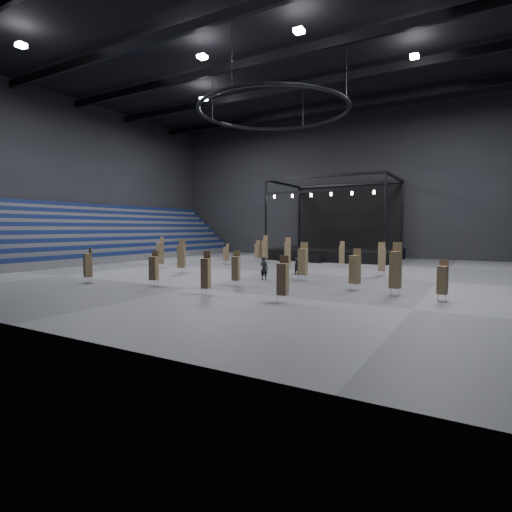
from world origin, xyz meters
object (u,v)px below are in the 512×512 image
Objects in this scene: flight_case_mid at (316,259)px; chair_stack_1 at (283,278)px; man_center at (264,268)px; crew_member at (299,263)px; chair_stack_0 at (236,268)px; chair_stack_13 at (382,259)px; chair_stack_2 at (342,254)px; chair_stack_6 at (288,252)px; chair_stack_9 at (265,249)px; flight_case_left at (283,257)px; chair_stack_4 at (88,265)px; flight_case_right at (346,259)px; chair_stack_15 at (226,254)px; chair_stack_16 at (355,269)px; chair_stack_8 at (154,268)px; stage at (337,246)px; chair_stack_7 at (182,256)px; chair_stack_10 at (395,269)px; chair_stack_3 at (160,252)px; chair_stack_11 at (258,250)px; chair_stack_12 at (303,261)px; chair_stack_5 at (206,273)px; chair_stack_14 at (443,279)px.

chair_stack_1 is (6.84, -21.71, 0.78)m from flight_case_mid.
man_center is 4.38m from crew_member.
chair_stack_13 is at bearing 41.34° from chair_stack_0.
chair_stack_6 is (-4.22, -2.62, 0.18)m from chair_stack_2.
chair_stack_9 reaches higher than chair_stack_13.
flight_case_left is 0.66× the size of crew_member.
chair_stack_0 is at bearing 40.06° from chair_stack_4.
chair_stack_6 is 5.43m from crew_member.
chair_stack_9 is at bearing -58.42° from man_center.
chair_stack_15 reaches higher than flight_case_right.
chair_stack_16 reaches higher than chair_stack_1.
chair_stack_1 is at bearing -48.96° from chair_stack_0.
man_center is (4.59, 5.84, -0.33)m from chair_stack_8.
chair_stack_6 is at bearing -60.62° from flight_case_left.
flight_case_left is at bearing -177.49° from flight_case_right.
flight_case_mid is (-0.02, -6.51, -1.04)m from stage.
chair_stack_2 is (-2.99, 18.29, 0.04)m from chair_stack_1.
chair_stack_7 is 0.94× the size of chair_stack_9.
chair_stack_10 is at bearing 169.80° from man_center.
chair_stack_15 is (2.79, 6.29, -0.36)m from chair_stack_3.
crew_member reaches higher than flight_case_left.
chair_stack_4 is 20.05m from chair_stack_11.
chair_stack_6 is at bearing 119.66° from chair_stack_12.
chair_stack_4 is at bearing -96.81° from chair_stack_11.
chair_stack_10 is (8.92, 4.69, 0.25)m from chair_stack_5.
chair_stack_14 is at bearing 3.02° from chair_stack_16.
chair_stack_14 is at bearing -30.89° from chair_stack_7.
chair_stack_11 is (1.42, 20.00, 0.01)m from chair_stack_4.
chair_stack_8 is at bearing -154.50° from chair_stack_10.
flight_case_mid is 0.71× the size of crew_member.
chair_stack_7 is 1.05× the size of chair_stack_13.
chair_stack_7 is at bearing -102.15° from chair_stack_9.
chair_stack_15 is 18.81m from chair_stack_16.
chair_stack_14 is at bearing -45.90° from chair_stack_9.
chair_stack_0 is at bearing -93.16° from flight_case_right.
chair_stack_3 is 1.11× the size of chair_stack_13.
chair_stack_7 is 11.75m from chair_stack_9.
chair_stack_12 is (14.43, -1.60, -0.06)m from chair_stack_3.
chair_stack_11 reaches higher than chair_stack_8.
stage is 6.55m from flight_case_right.
chair_stack_8 is 1.27× the size of crew_member.
chair_stack_16 is at bearing 64.81° from chair_stack_1.
flight_case_right is 22.41m from chair_stack_5.
chair_stack_0 reaches higher than chair_stack_14.
chair_stack_3 is 1.29× the size of chair_stack_8.
chair_stack_6 is 0.97× the size of chair_stack_10.
stage reaches higher than man_center.
chair_stack_2 is 1.16× the size of chair_stack_14.
chair_stack_9 reaches higher than chair_stack_10.
chair_stack_7 is 19.48m from chair_stack_14.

